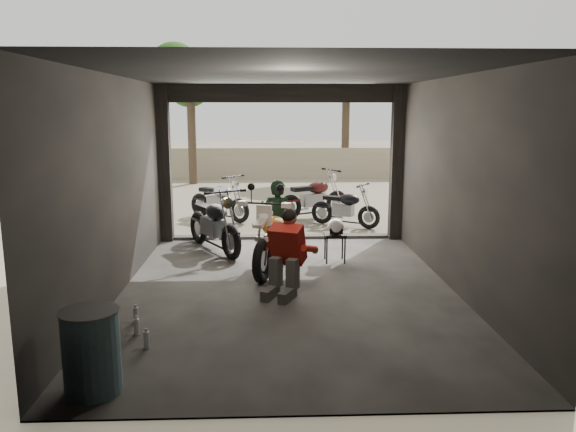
{
  "coord_description": "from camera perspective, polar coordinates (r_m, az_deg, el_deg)",
  "views": [
    {
      "loc": [
        -0.31,
        -8.09,
        2.73
      ],
      "look_at": [
        0.02,
        0.6,
        1.05
      ],
      "focal_mm": 35.0,
      "sensor_mm": 36.0,
      "label": 1
    }
  ],
  "objects": [
    {
      "name": "oil_drum",
      "position": [
        5.84,
        -19.32,
        -13.02
      ],
      "size": [
        0.72,
        0.72,
        0.84
      ],
      "primitive_type": "cylinder",
      "rotation": [
        0.0,
        0.0,
        0.43
      ],
      "color": "#436571",
      "rests_on": "ground"
    },
    {
      "name": "tree_right",
      "position": [
        22.33,
        5.95,
        12.98
      ],
      "size": [
        2.2,
        2.2,
        5.0
      ],
      "color": "#382B1E",
      "rests_on": "ground"
    },
    {
      "name": "mechanic",
      "position": [
        8.18,
        -0.39,
        -4.06
      ],
      "size": [
        0.92,
        1.04,
        1.23
      ],
      "primitive_type": null,
      "rotation": [
        0.0,
        0.0,
        -0.43
      ],
      "color": "red",
      "rests_on": "ground"
    },
    {
      "name": "outside_bike_a",
      "position": [
        13.94,
        -7.03,
        1.91
      ],
      "size": [
        1.74,
        1.61,
        1.14
      ],
      "primitive_type": null,
      "rotation": [
        0.0,
        0.0,
        0.88
      ],
      "color": "black",
      "rests_on": "ground"
    },
    {
      "name": "main_bike",
      "position": [
        9.47,
        -1.27,
        -1.79
      ],
      "size": [
        1.35,
        2.09,
        1.3
      ],
      "primitive_type": null,
      "rotation": [
        0.0,
        0.0,
        -0.31
      ],
      "color": "#F0E0CA",
      "rests_on": "ground"
    },
    {
      "name": "rider",
      "position": [
        9.82,
        -1.06,
        -0.67
      ],
      "size": [
        0.64,
        0.52,
        1.52
      ],
      "primitive_type": "imported",
      "rotation": [
        0.0,
        0.0,
        2.82
      ],
      "color": "black",
      "rests_on": "ground"
    },
    {
      "name": "boundary_wall",
      "position": [
        22.2,
        -1.41,
        5.4
      ],
      "size": [
        18.0,
        0.3,
        1.2
      ],
      "primitive_type": "cube",
      "color": "gray",
      "rests_on": "ground"
    },
    {
      "name": "ground",
      "position": [
        8.55,
        -0.0,
        -7.72
      ],
      "size": [
        80.0,
        80.0,
        0.0
      ],
      "primitive_type": "plane",
      "color": "#7A6D56",
      "rests_on": "ground"
    },
    {
      "name": "stool",
      "position": [
        10.05,
        4.79,
        -2.21
      ],
      "size": [
        0.38,
        0.38,
        0.53
      ],
      "rotation": [
        0.0,
        0.0,
        -0.04
      ],
      "color": "black",
      "rests_on": "ground"
    },
    {
      "name": "outside_bike_b",
      "position": [
        14.14,
        2.66,
        2.25
      ],
      "size": [
        1.92,
        1.5,
        1.21
      ],
      "primitive_type": null,
      "rotation": [
        0.0,
        0.0,
        2.07
      ],
      "color": "#42100F",
      "rests_on": "ground"
    },
    {
      "name": "helmet",
      "position": [
        9.97,
        4.87,
        -1.06
      ],
      "size": [
        0.39,
        0.39,
        0.28
      ],
      "primitive_type": "ellipsoid",
      "rotation": [
        0.0,
        0.0,
        0.37
      ],
      "color": "white",
      "rests_on": "stool"
    },
    {
      "name": "left_bike",
      "position": [
        10.85,
        -7.57,
        -0.35
      ],
      "size": [
        1.59,
        2.0,
        1.26
      ],
      "primitive_type": null,
      "rotation": [
        0.0,
        0.0,
        0.52
      ],
      "color": "black",
      "rests_on": "ground"
    },
    {
      "name": "garage",
      "position": [
        8.76,
        -0.14,
        1.38
      ],
      "size": [
        7.0,
        7.13,
        3.2
      ],
      "color": "#2D2B28",
      "rests_on": "ground"
    },
    {
      "name": "outside_bike_c",
      "position": [
        13.14,
        5.81,
        1.14
      ],
      "size": [
        1.61,
        1.34,
        1.03
      ],
      "primitive_type": null,
      "rotation": [
        0.0,
        0.0,
        1.0
      ],
      "color": "black",
      "rests_on": "ground"
    },
    {
      "name": "tree_left",
      "position": [
        20.8,
        -9.94,
        14.21
      ],
      "size": [
        2.2,
        2.2,
        5.6
      ],
      "color": "#382B1E",
      "rests_on": "ground"
    },
    {
      "name": "sign_post",
      "position": [
        13.4,
        15.36,
        5.87
      ],
      "size": [
        0.81,
        0.08,
        2.43
      ],
      "rotation": [
        0.0,
        0.0,
        -0.43
      ],
      "color": "black",
      "rests_on": "ground"
    }
  ]
}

